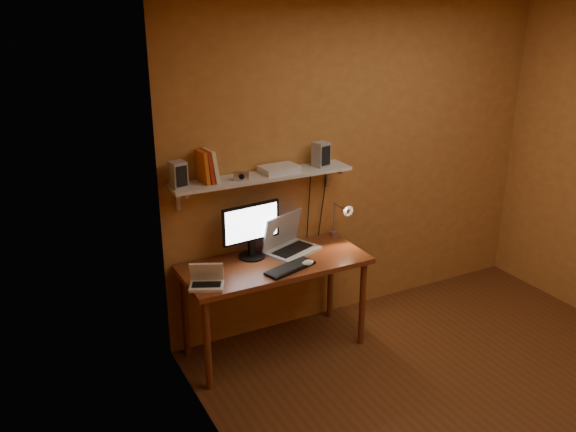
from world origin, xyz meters
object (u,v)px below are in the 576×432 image
monitor (251,228)px  mouse (308,263)px  laptop (288,241)px  speaker_left (178,175)px  speaker_right (321,154)px  wall_shelf (263,177)px  keyboard (290,268)px  desk_lamp (342,216)px  netbook (207,279)px  desk (275,272)px  shelf_camera (241,176)px  router (279,169)px

monitor → mouse: 0.49m
laptop → speaker_left: 1.05m
speaker_left → speaker_right: 1.13m
wall_shelf → speaker_right: size_ratio=7.39×
keyboard → mouse: 0.15m
desk_lamp → speaker_left: 1.40m
desk_lamp → speaker_right: 0.54m
monitor → netbook: size_ratio=1.69×
desk → desk_lamp: 0.73m
desk_lamp → speaker_left: speaker_left is taller
shelf_camera → desk: bearing=-35.6°
keyboard → router: (0.10, 0.37, 0.64)m
keyboard → shelf_camera: 0.75m
netbook → keyboard: 0.63m
monitor → shelf_camera: shelf_camera is taller
keyboard → router: bearing=58.5°
netbook → router: size_ratio=1.00×
router → mouse: bearing=-82.5°
laptop → desk_lamp: bearing=-24.2°
speaker_right → router: bearing=164.1°
netbook → router: bearing=50.1°
netbook → speaker_left: size_ratio=1.51×
wall_shelf → monitor: (-0.12, -0.04, -0.37)m
laptop → mouse: bearing=-111.0°
desk → wall_shelf: wall_shelf is taller
desk → laptop: bearing=38.4°
netbook → speaker_left: (-0.05, 0.32, 0.67)m
desk_lamp → mouse: bearing=-148.3°
desk → mouse: mouse is taller
keyboard → desk_lamp: (0.62, 0.29, 0.20)m
desk → speaker_right: 0.96m
speaker_left → shelf_camera: size_ratio=1.62×
mouse → shelf_camera: shelf_camera is taller
monitor → mouse: size_ratio=4.52×
wall_shelf → keyboard: wall_shelf is taller
monitor → mouse: monitor is taller
laptop → router: 0.58m
netbook → speaker_right: bearing=41.7°
netbook → speaker_left: bearing=124.9°
monitor → router: 0.49m
monitor → speaker_left: bearing=171.5°
speaker_left → monitor: bearing=-12.2°
desk → laptop: size_ratio=2.99×
monitor → router: router is taller
shelf_camera → monitor: bearing=11.7°
wall_shelf → desk: bearing=-90.0°
keyboard → speaker_right: size_ratio=2.12×
speaker_left → keyboard: bearing=-36.2°
mouse → speaker_right: (0.30, 0.35, 0.70)m
wall_shelf → speaker_left: bearing=-179.0°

